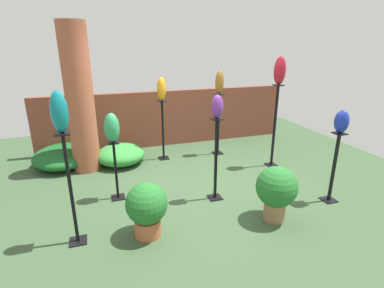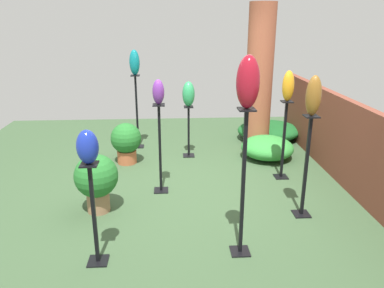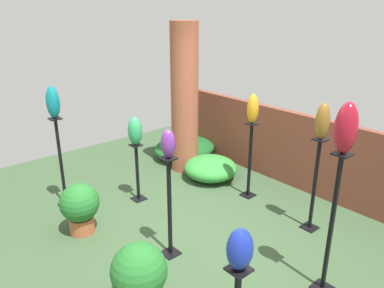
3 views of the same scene
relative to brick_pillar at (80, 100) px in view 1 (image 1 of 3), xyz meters
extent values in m
plane|color=#385133|center=(1.76, -1.39, -1.31)|extent=(8.00, 8.00, 0.00)
cube|color=brown|center=(1.76, 0.92, -0.68)|extent=(5.60, 0.12, 1.24)
cylinder|color=#9E5138|center=(0.00, 0.00, 0.00)|extent=(0.48, 0.48, 2.61)
cube|color=black|center=(3.38, -0.92, -1.30)|extent=(0.20, 0.20, 0.01)
cube|color=black|center=(3.38, -0.92, -0.53)|extent=(0.04, 0.04, 1.55)
cube|color=black|center=(3.38, -0.92, 0.23)|extent=(0.16, 0.16, 0.02)
cube|color=black|center=(2.64, -0.01, -1.30)|extent=(0.20, 0.20, 0.01)
cube|color=black|center=(2.64, -0.01, -0.67)|extent=(0.04, 0.04, 1.28)
cube|color=black|center=(2.64, -0.01, -0.04)|extent=(0.16, 0.16, 0.02)
cube|color=black|center=(1.85, -1.78, -1.30)|extent=(0.20, 0.20, 0.01)
cube|color=black|center=(1.85, -1.78, -0.68)|extent=(0.04, 0.04, 1.26)
cube|color=black|center=(1.85, -1.78, -0.05)|extent=(0.16, 0.16, 0.02)
cube|color=black|center=(3.46, -2.38, -1.30)|extent=(0.20, 0.20, 0.01)
cube|color=black|center=(3.46, -2.38, -0.77)|extent=(0.04, 0.04, 1.07)
cube|color=black|center=(3.46, -2.38, -0.25)|extent=(0.16, 0.16, 0.02)
cube|color=black|center=(0.44, -1.31, -1.30)|extent=(0.20, 0.20, 0.01)
cube|color=black|center=(0.44, -1.31, -0.85)|extent=(0.04, 0.04, 0.90)
cube|color=black|center=(0.44, -1.31, -0.41)|extent=(0.16, 0.16, 0.01)
cube|color=black|center=(-0.12, -2.24, -1.30)|extent=(0.20, 0.20, 0.01)
cube|color=black|center=(-0.12, -2.24, -0.62)|extent=(0.04, 0.04, 1.37)
cube|color=black|center=(-0.12, -2.24, 0.05)|extent=(0.16, 0.16, 0.02)
cube|color=black|center=(1.47, 0.07, -1.30)|extent=(0.20, 0.20, 0.01)
cube|color=black|center=(1.47, 0.07, -0.71)|extent=(0.04, 0.04, 1.20)
cube|color=black|center=(1.47, 0.07, -0.11)|extent=(0.16, 0.16, 0.02)
ellipsoid|color=maroon|center=(3.38, -0.92, 0.48)|extent=(0.21, 0.22, 0.49)
ellipsoid|color=brown|center=(2.64, -0.01, 0.20)|extent=(0.17, 0.17, 0.46)
ellipsoid|color=#6B2D8C|center=(1.85, -1.78, 0.12)|extent=(0.17, 0.16, 0.33)
ellipsoid|color=#192D9E|center=(3.46, -2.38, -0.08)|extent=(0.19, 0.20, 0.32)
ellipsoid|color=#2D9356|center=(0.44, -1.31, -0.19)|extent=(0.21, 0.21, 0.43)
ellipsoid|color=#0F727A|center=(-0.12, -2.24, 0.29)|extent=(0.18, 0.18, 0.45)
ellipsoid|color=orange|center=(1.47, 0.07, 0.11)|extent=(0.17, 0.17, 0.44)
cylinder|color=#936B4C|center=(2.39, -2.56, -1.18)|extent=(0.28, 0.28, 0.25)
sphere|color=#236B28|center=(2.39, -2.56, -0.82)|extent=(0.54, 0.54, 0.54)
cylinder|color=#B25B38|center=(0.71, -2.37, -1.20)|extent=(0.32, 0.32, 0.22)
sphere|color=#236B28|center=(0.71, -2.37, -0.87)|extent=(0.51, 0.51, 0.51)
ellipsoid|color=#338C38|center=(0.62, 0.06, -1.12)|extent=(0.93, 0.91, 0.38)
ellipsoid|color=#195923|center=(-0.45, 0.36, -1.13)|extent=(1.10, 1.26, 0.36)
camera|label=1|loc=(0.24, -5.54, 0.97)|focal=28.00mm
camera|label=2|loc=(6.72, -1.63, 1.03)|focal=35.00mm
camera|label=3|loc=(4.90, -4.07, 1.51)|focal=35.00mm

